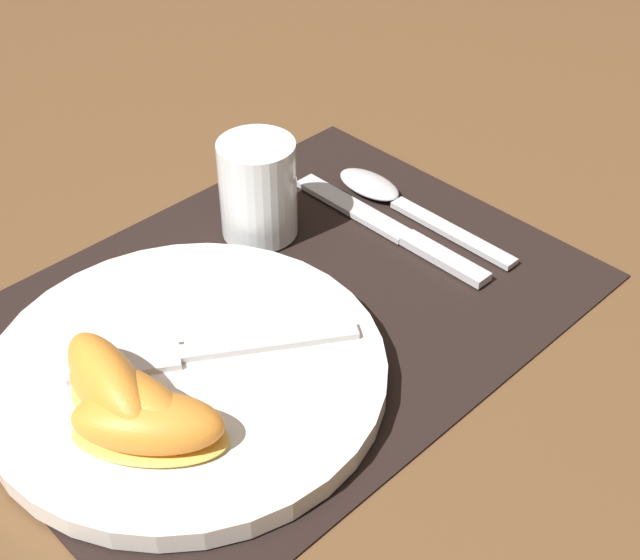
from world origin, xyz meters
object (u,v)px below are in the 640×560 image
(citrus_wedge_0, at_px, (110,387))
(fork, at_px, (192,352))
(knife, at_px, (392,230))
(citrus_wedge_2, at_px, (148,425))
(plate, at_px, (187,372))
(citrus_wedge_1, at_px, (131,404))
(spoon, at_px, (390,197))
(juice_glass, at_px, (258,194))

(citrus_wedge_0, bearing_deg, fork, 2.47)
(knife, relative_size, citrus_wedge_2, 1.91)
(plate, xyz_separation_m, citrus_wedge_0, (-0.06, 0.00, 0.03))
(knife, bearing_deg, citrus_wedge_1, -173.03)
(citrus_wedge_1, bearing_deg, knife, 6.97)
(knife, height_order, spoon, spoon)
(fork, height_order, citrus_wedge_0, citrus_wedge_0)
(plate, bearing_deg, citrus_wedge_0, 179.11)
(spoon, relative_size, citrus_wedge_2, 1.77)
(citrus_wedge_1, bearing_deg, fork, 18.66)
(plate, distance_m, fork, 0.01)
(knife, height_order, citrus_wedge_2, citrus_wedge_2)
(fork, relative_size, citrus_wedge_2, 1.66)
(juice_glass, xyz_separation_m, citrus_wedge_0, (-0.21, -0.10, -0.00))
(spoon, distance_m, citrus_wedge_0, 0.32)
(knife, relative_size, citrus_wedge_0, 1.91)
(plate, bearing_deg, knife, 4.25)
(plate, xyz_separation_m, citrus_wedge_1, (-0.05, -0.02, 0.02))
(knife, distance_m, citrus_wedge_2, 0.29)
(juice_glass, bearing_deg, citrus_wedge_0, -155.39)
(spoon, height_order, fork, fork)
(knife, bearing_deg, citrus_wedge_0, -176.78)
(juice_glass, relative_size, citrus_wedge_1, 0.76)
(fork, bearing_deg, juice_glass, 33.00)
(plate, bearing_deg, fork, 23.41)
(citrus_wedge_2, bearing_deg, citrus_wedge_1, 84.87)
(plate, relative_size, citrus_wedge_1, 2.48)
(knife, bearing_deg, spoon, 44.33)
(juice_glass, relative_size, knife, 0.41)
(juice_glass, relative_size, citrus_wedge_0, 0.78)
(plate, height_order, fork, fork)
(plate, relative_size, juice_glass, 3.26)
(spoon, bearing_deg, citrus_wedge_0, -171.32)
(plate, relative_size, citrus_wedge_2, 2.56)
(citrus_wedge_1, xyz_separation_m, citrus_wedge_2, (-0.00, -0.02, -0.00))
(knife, xyz_separation_m, spoon, (0.03, 0.03, 0.00))
(spoon, xyz_separation_m, citrus_wedge_2, (-0.32, -0.09, 0.03))
(plate, distance_m, citrus_wedge_2, 0.07)
(spoon, bearing_deg, fork, -169.73)
(fork, bearing_deg, citrus_wedge_1, -161.34)
(plate, distance_m, juice_glass, 0.18)
(plate, bearing_deg, citrus_wedge_1, -162.12)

